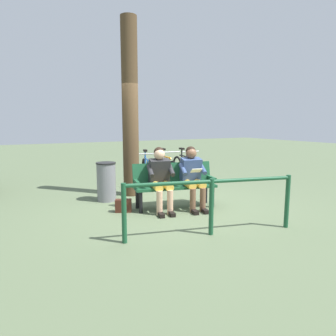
% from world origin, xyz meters
% --- Properties ---
extents(ground_plane, '(40.00, 40.00, 0.00)m').
position_xyz_m(ground_plane, '(0.00, 0.00, 0.00)').
color(ground_plane, '#566647').
extents(bench, '(1.66, 0.79, 0.87)m').
position_xyz_m(bench, '(0.08, 0.11, 0.51)').
color(bench, '#194C2D').
rests_on(bench, ground).
extents(person_reading, '(0.54, 0.82, 1.20)m').
position_xyz_m(person_reading, '(-0.21, 0.34, 0.66)').
color(person_reading, '#334772').
rests_on(person_reading, ground).
extents(person_companion, '(0.54, 0.82, 1.20)m').
position_xyz_m(person_companion, '(0.42, 0.21, 0.66)').
color(person_companion, '#262628').
rests_on(person_companion, ground).
extents(handbag, '(0.33, 0.25, 0.24)m').
position_xyz_m(handbag, '(1.09, -0.01, 0.12)').
color(handbag, '#3F1E14').
rests_on(handbag, ground).
extents(tree_trunk, '(0.36, 0.36, 3.92)m').
position_xyz_m(tree_trunk, '(0.46, -1.22, 1.96)').
color(tree_trunk, '#4C3823').
rests_on(tree_trunk, ground).
extents(litter_bin, '(0.42, 0.42, 0.83)m').
position_xyz_m(litter_bin, '(1.13, -0.97, 0.42)').
color(litter_bin, slate).
rests_on(litter_bin, ground).
extents(bicycle_orange, '(0.48, 1.68, 0.94)m').
position_xyz_m(bicycle_orange, '(-1.48, -2.09, 0.36)').
color(bicycle_orange, black).
rests_on(bicycle_orange, ground).
extents(bicycle_silver, '(0.48, 1.68, 0.94)m').
position_xyz_m(bicycle_silver, '(-0.93, -2.21, 0.36)').
color(bicycle_silver, black).
rests_on(bicycle_silver, ground).
extents(bicycle_green, '(0.62, 1.63, 0.94)m').
position_xyz_m(bicycle_green, '(-0.28, -2.05, 0.36)').
color(bicycle_green, black).
rests_on(bicycle_green, ground).
extents(railing_fence, '(2.57, 0.68, 0.85)m').
position_xyz_m(railing_fence, '(0.32, 1.69, 0.58)').
color(railing_fence, '#194C2D').
rests_on(railing_fence, ground).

